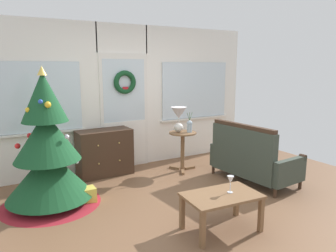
% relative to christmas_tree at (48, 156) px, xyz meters
% --- Properties ---
extents(ground_plane, '(6.76, 6.76, 0.00)m').
position_rel_christmas_tree_xyz_m(ground_plane, '(1.50, -1.01, -0.66)').
color(ground_plane, brown).
extents(back_wall_with_door, '(5.20, 0.19, 2.55)m').
position_rel_christmas_tree_xyz_m(back_wall_with_door, '(1.50, 1.08, 0.62)').
color(back_wall_with_door, white).
rests_on(back_wall_with_door, ground).
extents(christmas_tree, '(1.31, 1.31, 1.84)m').
position_rel_christmas_tree_xyz_m(christmas_tree, '(0.00, 0.00, 0.00)').
color(christmas_tree, '#4C331E').
rests_on(christmas_tree, ground).
extents(dresser_cabinet, '(0.91, 0.46, 0.78)m').
position_rel_christmas_tree_xyz_m(dresser_cabinet, '(1.02, 0.78, -0.27)').
color(dresser_cabinet, '#3D281C').
rests_on(dresser_cabinet, ground).
extents(settee_sofa, '(0.82, 1.44, 0.96)m').
position_rel_christmas_tree_xyz_m(settee_sofa, '(2.92, -0.70, -0.29)').
color(settee_sofa, '#3D281C').
rests_on(settee_sofa, ground).
extents(side_table, '(0.50, 0.48, 0.69)m').
position_rel_christmas_tree_xyz_m(side_table, '(2.29, 0.32, -0.17)').
color(side_table, brown).
rests_on(side_table, ground).
extents(table_lamp, '(0.28, 0.28, 0.44)m').
position_rel_christmas_tree_xyz_m(table_lamp, '(2.23, 0.36, 0.32)').
color(table_lamp, silver).
rests_on(table_lamp, side_table).
extents(flower_vase, '(0.11, 0.10, 0.35)m').
position_rel_christmas_tree_xyz_m(flower_vase, '(2.39, 0.26, 0.15)').
color(flower_vase, '#99ADBC').
rests_on(flower_vase, side_table).
extents(coffee_table, '(0.87, 0.58, 0.43)m').
position_rel_christmas_tree_xyz_m(coffee_table, '(1.54, -1.68, -0.30)').
color(coffee_table, brown).
rests_on(coffee_table, ground).
extents(wine_glass, '(0.08, 0.08, 0.20)m').
position_rel_christmas_tree_xyz_m(wine_glass, '(1.66, -1.68, -0.09)').
color(wine_glass, silver).
rests_on(wine_glass, coffee_table).
extents(gift_box, '(0.21, 0.19, 0.21)m').
position_rel_christmas_tree_xyz_m(gift_box, '(0.45, -0.19, -0.56)').
color(gift_box, '#D8C64C').
rests_on(gift_box, ground).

